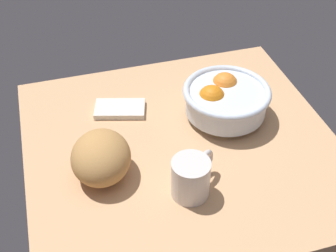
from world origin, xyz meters
TOP-DOWN VIEW (x-y plane):
  - ground_plane at (0.00, 0.00)cm, footprint 70.27×67.15cm
  - fruit_bowl at (12.74, 7.06)cm, footprint 20.80×20.80cm
  - bread_loaf at (-18.92, -4.02)cm, footprint 15.21×16.71cm
  - napkin_folded at (-11.22, 15.51)cm, footprint 13.60×9.96cm
  - mug at (-2.56, -13.94)cm, footprint 10.66×9.44cm

SIDE VIEW (x-z plane):
  - ground_plane at x=0.00cm, z-range -3.00..0.00cm
  - napkin_folded at x=-11.22cm, z-range 0.00..1.40cm
  - mug at x=-2.56cm, z-range 0.00..8.57cm
  - bread_loaf at x=-18.92cm, z-range 0.00..9.70cm
  - fruit_bowl at x=12.74cm, z-range 0.47..9.69cm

